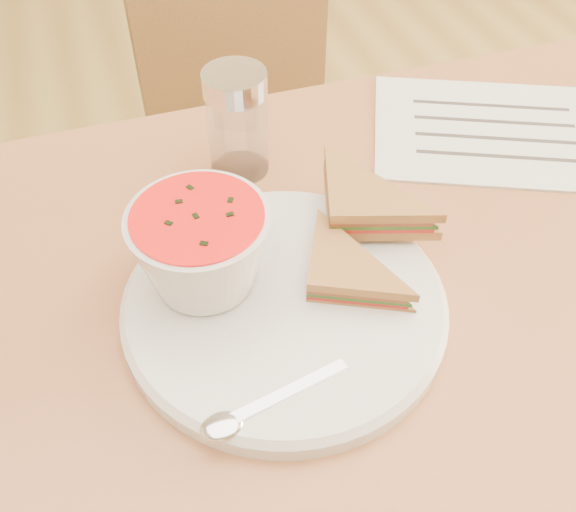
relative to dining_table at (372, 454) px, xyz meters
name	(u,v)px	position (x,y,z in m)	size (l,w,h in m)	color
dining_table	(372,454)	(0.00, 0.00, 0.00)	(1.00, 0.70, 0.75)	brown
chair_far	(271,173)	(0.03, 0.57, 0.05)	(0.38, 0.38, 0.85)	brown
plate	(284,305)	(-0.13, 0.00, 0.38)	(0.30, 0.30, 0.02)	silver
soup_bowl	(202,252)	(-0.19, 0.04, 0.43)	(0.12, 0.12, 0.09)	silver
sandwich_half_a	(306,295)	(-0.11, -0.01, 0.41)	(0.10, 0.10, 0.03)	#BD7A42
sandwich_half_b	(329,229)	(-0.07, 0.05, 0.42)	(0.11, 0.11, 0.03)	#BD7A42
spoon	(279,397)	(-0.16, -0.10, 0.40)	(0.17, 0.03, 0.01)	silver
paper_menu	(495,131)	(0.20, 0.18, 0.38)	(0.29, 0.21, 0.00)	silver
condiment_shaker	(237,123)	(-0.11, 0.21, 0.44)	(0.07, 0.07, 0.12)	silver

